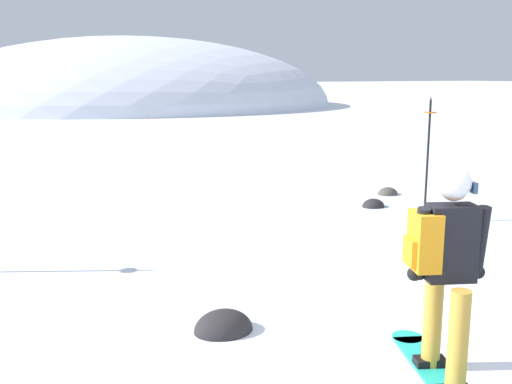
{
  "coord_description": "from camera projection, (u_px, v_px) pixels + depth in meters",
  "views": [
    {
      "loc": [
        -2.86,
        -3.16,
        2.38
      ],
      "look_at": [
        0.12,
        3.11,
        1.0
      ],
      "focal_mm": 42.05,
      "sensor_mm": 36.0,
      "label": 1
    }
  ],
  "objects": [
    {
      "name": "rock_small",
      "position": [
        388.0,
        194.0,
        11.98
      ],
      "size": [
        0.42,
        0.35,
        0.29
      ],
      "color": "#4C4742",
      "rests_on": "ground"
    },
    {
      "name": "piste_marker_near",
      "position": [
        428.0,
        151.0,
        9.6
      ],
      "size": [
        0.2,
        0.2,
        2.03
      ],
      "color": "black",
      "rests_on": "ground"
    },
    {
      "name": "ridge_peak_main",
      "position": [
        133.0,
        106.0,
        44.89
      ],
      "size": [
        30.03,
        27.03,
        10.11
      ],
      "color": "silver",
      "rests_on": "ground"
    },
    {
      "name": "rock_dark",
      "position": [
        373.0,
        207.0,
        10.87
      ],
      "size": [
        0.42,
        0.36,
        0.3
      ],
      "color": "#282628",
      "rests_on": "ground"
    },
    {
      "name": "rock_mid",
      "position": [
        223.0,
        331.0,
        5.64
      ],
      "size": [
        0.57,
        0.48,
        0.4
      ],
      "color": "#282628",
      "rests_on": "ground"
    },
    {
      "name": "snowboarder_main",
      "position": [
        445.0,
        270.0,
        4.52
      ],
      "size": [
        0.81,
        1.75,
        1.71
      ],
      "color": "#23B7A3",
      "rests_on": "ground"
    }
  ]
}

